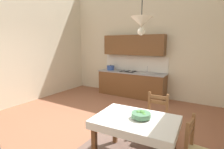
{
  "coord_description": "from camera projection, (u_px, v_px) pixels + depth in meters",
  "views": [
    {
      "loc": [
        2.39,
        -2.89,
        1.9
      ],
      "look_at": [
        0.18,
        0.77,
        1.14
      ],
      "focal_mm": 27.96,
      "sensor_mm": 36.0,
      "label": 1
    }
  ],
  "objects": [
    {
      "name": "dining_table",
      "position": [
        136.0,
        127.0,
        2.74
      ],
      "size": [
        1.32,
        0.97,
        0.75
      ],
      "color": "brown",
      "rests_on": "ground_plane"
    },
    {
      "name": "wall_left",
      "position": [
        9.0,
        36.0,
        5.09
      ],
      "size": [
        0.12,
        6.77,
        4.22
      ],
      "primitive_type": "cube",
      "color": "beige",
      "rests_on": "ground_plane"
    },
    {
      "name": "fruit_bowl",
      "position": [
        141.0,
        115.0,
        2.7
      ],
      "size": [
        0.3,
        0.3,
        0.12
      ],
      "color": "#4C7F5B",
      "rests_on": "dining_table"
    },
    {
      "name": "kitchen_cabinetry",
      "position": [
        132.0,
        73.0,
        6.33
      ],
      "size": [
        2.49,
        0.63,
        2.2
      ],
      "color": "brown",
      "rests_on": "ground_plane"
    },
    {
      "name": "ground_plane",
      "position": [
        88.0,
        130.0,
        4.0
      ],
      "size": [
        6.25,
        6.77,
        0.1
      ],
      "primitive_type": "cube",
      "color": "#935B42"
    },
    {
      "name": "dining_chair_kitchen_side",
      "position": [
        156.0,
        119.0,
        3.44
      ],
      "size": [
        0.44,
        0.44,
        0.93
      ],
      "color": "#D1BC89",
      "rests_on": "ground_plane"
    },
    {
      "name": "wall_back",
      "position": [
        142.0,
        38.0,
        6.27
      ],
      "size": [
        6.25,
        0.12,
        4.22
      ],
      "primitive_type": "cube",
      "color": "beige",
      "rests_on": "ground_plane"
    },
    {
      "name": "pendant_lamp",
      "position": [
        142.0,
        22.0,
        2.51
      ],
      "size": [
        0.32,
        0.32,
        0.81
      ],
      "color": "black"
    }
  ]
}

